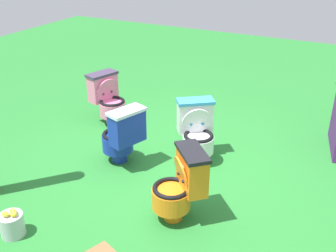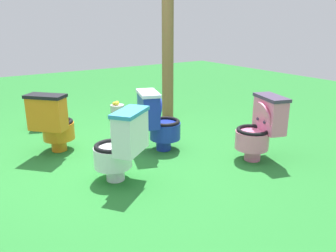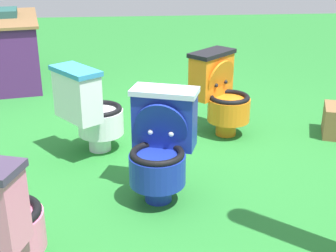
% 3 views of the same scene
% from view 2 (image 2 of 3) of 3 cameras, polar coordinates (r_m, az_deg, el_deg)
% --- Properties ---
extents(ground, '(14.00, 14.00, 0.00)m').
position_cam_2_polar(ground, '(3.87, -9.82, -6.09)').
color(ground, '#26752D').
extents(toilet_blue, '(0.60, 0.54, 0.73)m').
position_cam_2_polar(toilet_blue, '(4.06, -1.76, 0.92)').
color(toilet_blue, '#192D9E').
rests_on(toilet_blue, ground).
extents(toilet_orange, '(0.63, 0.63, 0.73)m').
position_cam_2_polar(toilet_orange, '(4.20, -18.51, 0.57)').
color(toilet_orange, orange).
rests_on(toilet_orange, ground).
extents(toilet_white, '(0.62, 0.63, 0.73)m').
position_cam_2_polar(toilet_white, '(3.30, -7.84, -3.15)').
color(toilet_white, white).
rests_on(toilet_white, ground).
extents(toilet_pink, '(0.59, 0.53, 0.73)m').
position_cam_2_polar(toilet_pink, '(3.93, 15.09, -0.26)').
color(toilet_pink, pink).
rests_on(toilet_pink, ground).
extents(wooden_post, '(0.18, 0.18, 2.12)m').
position_cam_2_polar(wooden_post, '(5.39, -0.05, 12.47)').
color(wooden_post, brown).
rests_on(wooden_post, ground).
extents(small_crate, '(0.43, 0.41, 0.27)m').
position_cam_2_polar(small_crate, '(5.29, -19.69, 1.13)').
color(small_crate, brown).
rests_on(small_crate, ground).
extents(lemon_bucket, '(0.22, 0.22, 0.28)m').
position_cam_2_polar(lemon_bucket, '(5.52, -8.41, 2.46)').
color(lemon_bucket, '#B7B7BF').
rests_on(lemon_bucket, ground).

